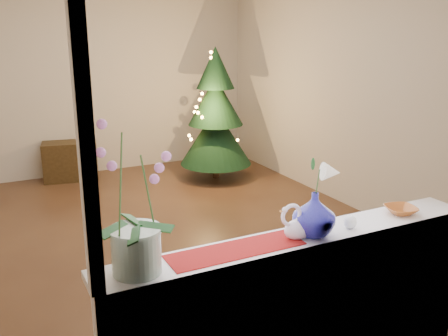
# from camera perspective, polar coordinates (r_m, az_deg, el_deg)

# --- Properties ---
(ground) EXTENTS (5.00, 5.00, 0.00)m
(ground) POSITION_cam_1_polar(r_m,az_deg,el_deg) (4.98, -7.83, -7.59)
(ground) COLOR #3A2317
(ground) RESTS_ON ground
(wall_back) EXTENTS (4.50, 0.10, 2.70)m
(wall_back) POSITION_cam_1_polar(r_m,az_deg,el_deg) (7.01, -15.14, 10.29)
(wall_back) COLOR beige
(wall_back) RESTS_ON ground
(wall_front) EXTENTS (4.50, 0.10, 2.70)m
(wall_front) POSITION_cam_1_polar(r_m,az_deg,el_deg) (2.42, 10.89, 0.62)
(wall_front) COLOR beige
(wall_front) RESTS_ON ground
(wall_right) EXTENTS (0.10, 5.00, 2.70)m
(wall_right) POSITION_cam_1_polar(r_m,az_deg,el_deg) (5.73, 13.65, 9.24)
(wall_right) COLOR beige
(wall_right) RESTS_ON ground
(window_apron) EXTENTS (2.20, 0.08, 0.88)m
(window_apron) POSITION_cam_1_polar(r_m,az_deg,el_deg) (2.82, 9.37, -17.30)
(window_apron) COLOR white
(window_apron) RESTS_ON ground
(windowsill) EXTENTS (2.20, 0.26, 0.04)m
(windowsill) POSITION_cam_1_polar(r_m,az_deg,el_deg) (2.67, 8.67, -8.08)
(windowsill) COLOR white
(windowsill) RESTS_ON window_apron
(window_frame) EXTENTS (2.22, 0.06, 1.60)m
(window_frame) POSITION_cam_1_polar(r_m,az_deg,el_deg) (2.37, 10.89, 8.96)
(window_frame) COLOR white
(window_frame) RESTS_ON windowsill
(runner) EXTENTS (0.70, 0.20, 0.01)m
(runner) POSITION_cam_1_polar(r_m,az_deg,el_deg) (2.47, 1.38, -9.31)
(runner) COLOR maroon
(runner) RESTS_ON windowsill
(orchid_pot) EXTENTS (0.25, 0.25, 0.70)m
(orchid_pot) POSITION_cam_1_polar(r_m,az_deg,el_deg) (2.17, -10.30, -3.44)
(orchid_pot) COLOR silver
(orchid_pot) RESTS_ON windowsill
(swan) EXTENTS (0.22, 0.11, 0.19)m
(swan) POSITION_cam_1_polar(r_m,az_deg,el_deg) (2.59, 8.50, -6.07)
(swan) COLOR silver
(swan) RESTS_ON windowsill
(blue_vase) EXTENTS (0.31, 0.31, 0.27)m
(blue_vase) POSITION_cam_1_polar(r_m,az_deg,el_deg) (2.63, 10.28, -4.86)
(blue_vase) COLOR navy
(blue_vase) RESTS_ON windowsill
(lily) EXTENTS (0.15, 0.08, 0.20)m
(lily) POSITION_cam_1_polar(r_m,az_deg,el_deg) (2.56, 10.54, 0.07)
(lily) COLOR white
(lily) RESTS_ON blue_vase
(paperweight) EXTENTS (0.09, 0.09, 0.07)m
(paperweight) POSITION_cam_1_polar(r_m,az_deg,el_deg) (2.79, 14.22, -6.01)
(paperweight) COLOR white
(paperweight) RESTS_ON windowsill
(amber_dish) EXTENTS (0.18, 0.18, 0.04)m
(amber_dish) POSITION_cam_1_polar(r_m,az_deg,el_deg) (3.10, 19.54, -4.61)
(amber_dish) COLOR #9B4E1C
(amber_dish) RESTS_ON windowsill
(xmas_tree) EXTENTS (1.19, 1.19, 1.73)m
(xmas_tree) POSITION_cam_1_polar(r_m,az_deg,el_deg) (6.54, -0.97, 6.18)
(xmas_tree) COLOR black
(xmas_tree) RESTS_ON ground
(side_table) EXTENTS (0.74, 0.47, 0.51)m
(side_table) POSITION_cam_1_polar(r_m,az_deg,el_deg) (6.89, -17.15, 0.78)
(side_table) COLOR black
(side_table) RESTS_ON ground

